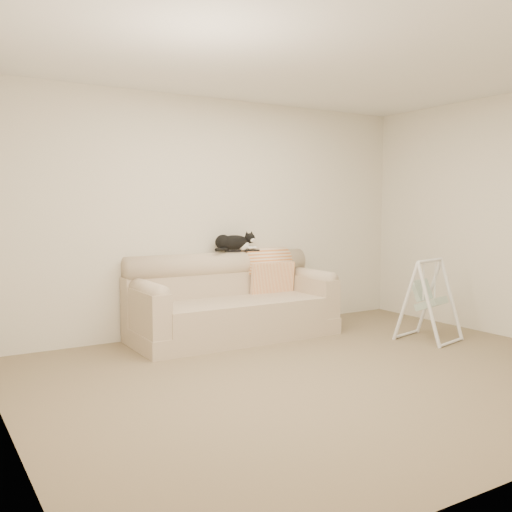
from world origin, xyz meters
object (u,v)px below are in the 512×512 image
(remote_b, at_px, (252,250))
(baby_swing, at_px, (428,300))
(sofa, at_px, (231,304))
(remote_a, at_px, (233,251))
(tuxedo_cat, at_px, (234,242))

(remote_b, relative_size, baby_swing, 0.20)
(sofa, xyz_separation_m, remote_a, (0.17, 0.25, 0.56))
(sofa, xyz_separation_m, tuxedo_cat, (0.18, 0.25, 0.65))
(remote_b, bearing_deg, sofa, -153.19)
(remote_b, bearing_deg, tuxedo_cat, 167.05)
(remote_a, height_order, remote_b, remote_a)
(tuxedo_cat, bearing_deg, remote_a, 173.06)
(remote_a, bearing_deg, baby_swing, -43.59)
(sofa, distance_m, tuxedo_cat, 0.72)
(remote_a, height_order, tuxedo_cat, tuxedo_cat)
(tuxedo_cat, bearing_deg, sofa, -126.55)
(remote_b, xyz_separation_m, tuxedo_cat, (-0.21, 0.05, 0.10))
(sofa, relative_size, remote_b, 12.75)
(remote_b, height_order, tuxedo_cat, tuxedo_cat)
(baby_swing, bearing_deg, tuxedo_cat, 136.22)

